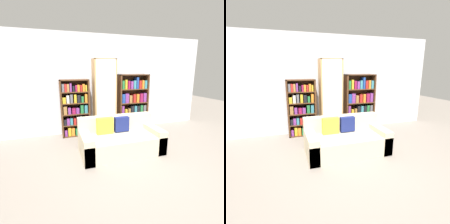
{
  "view_description": "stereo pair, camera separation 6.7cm",
  "coord_description": "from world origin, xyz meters",
  "views": [
    {
      "loc": [
        -1.32,
        -2.61,
        1.75
      ],
      "look_at": [
        -0.01,
        1.34,
        0.75
      ],
      "focal_mm": 28.0,
      "sensor_mm": 36.0,
      "label": 1
    },
    {
      "loc": [
        -1.26,
        -2.63,
        1.75
      ],
      "look_at": [
        -0.01,
        1.34,
        0.75
      ],
      "focal_mm": 28.0,
      "sensor_mm": 36.0,
      "label": 2
    }
  ],
  "objects": [
    {
      "name": "couch",
      "position": [
        -0.03,
        0.72,
        0.27
      ],
      "size": [
        1.73,
        0.9,
        0.75
      ],
      "color": "beige",
      "rests_on": "ground"
    },
    {
      "name": "wall_back",
      "position": [
        0.0,
        2.24,
        1.35
      ],
      "size": [
        6.41,
        0.06,
        2.7
      ],
      "color": "silver",
      "rests_on": "ground"
    },
    {
      "name": "bookshelf_right",
      "position": [
        0.87,
        2.03,
        0.76
      ],
      "size": [
        0.89,
        0.32,
        1.63
      ],
      "color": "#4C2D19",
      "rests_on": "ground"
    },
    {
      "name": "ground_plane",
      "position": [
        0.0,
        0.0,
        0.0
      ],
      "size": [
        16.0,
        16.0,
        0.0
      ],
      "primitive_type": "plane",
      "color": "gray"
    },
    {
      "name": "wine_bottle",
      "position": [
        0.57,
        1.46,
        0.15
      ],
      "size": [
        0.09,
        0.09,
        0.37
      ],
      "color": "#192333",
      "rests_on": "ground"
    },
    {
      "name": "display_cabinet",
      "position": [
        -0.01,
        2.02,
        1.02
      ],
      "size": [
        0.61,
        0.36,
        2.04
      ],
      "color": "tan",
      "rests_on": "ground"
    },
    {
      "name": "bookshelf_left",
      "position": [
        -0.82,
        2.03,
        0.73
      ],
      "size": [
        0.75,
        0.32,
        1.51
      ],
      "color": "#4C2D19",
      "rests_on": "ground"
    }
  ]
}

